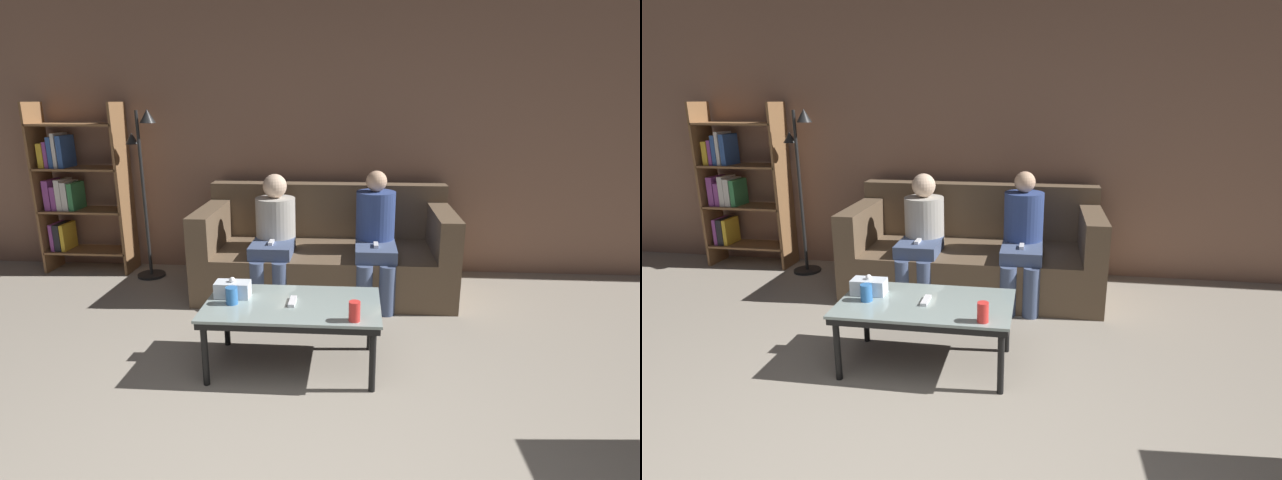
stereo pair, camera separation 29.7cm
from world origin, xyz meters
The scene contains 11 objects.
wall_back centered at (0.00, 3.53, 1.30)m, with size 12.00×0.06×2.60m.
couch centered at (0.00, 2.98, 0.32)m, with size 2.17×0.99×0.90m.
coffee_table centered at (-0.12, 1.57, 0.39)m, with size 1.09×0.61×0.44m.
cup_near_left centered at (0.26, 1.34, 0.49)m, with size 0.07×0.07×0.12m.
cup_near_right centered at (-0.49, 1.53, 0.49)m, with size 0.07×0.07×0.11m.
tissue_box centered at (-0.52, 1.65, 0.49)m, with size 0.22×0.12×0.13m.
game_remote centered at (-0.12, 1.57, 0.45)m, with size 0.04×0.15×0.02m.
bookshelf centered at (-2.46, 3.30, 0.81)m, with size 0.84×0.32×1.63m.
standing_lamp centered at (-1.68, 3.16, 0.96)m, with size 0.31×0.26×1.57m.
seated_person_left_end centered at (-0.43, 2.76, 0.56)m, with size 0.34×0.65×1.05m.
seated_person_mid_left centered at (0.43, 2.75, 0.57)m, with size 0.33×0.67×1.08m.
Camera 2 is at (0.55, -1.24, 1.66)m, focal length 28.00 mm.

